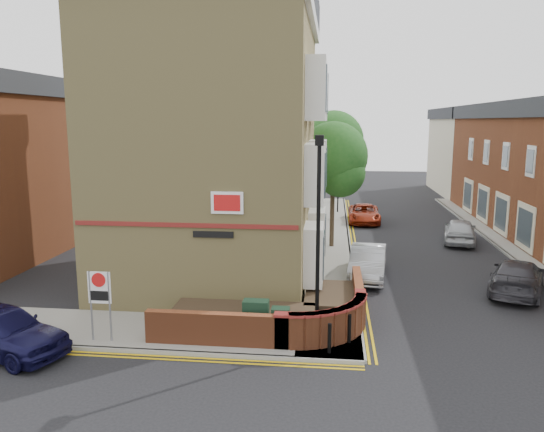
{
  "coord_description": "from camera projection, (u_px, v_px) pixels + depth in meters",
  "views": [
    {
      "loc": [
        2.01,
        -14.28,
        6.82
      ],
      "look_at": [
        -0.11,
        4.0,
        3.51
      ],
      "focal_mm": 35.0,
      "sensor_mm": 36.0,
      "label": 1
    }
  ],
  "objects": [
    {
      "name": "traffic_light_assembly",
      "position": [
        338.0,
        176.0,
        39.07
      ],
      "size": [
        0.2,
        0.16,
        4.2
      ],
      "color": "black",
      "rests_on": "pavement_main"
    },
    {
      "name": "utility_cabinet_large",
      "position": [
        256.0,
        319.0,
        16.57
      ],
      "size": [
        0.8,
        0.45,
        1.2
      ],
      "primitive_type": "cube",
      "color": "black",
      "rests_on": "pavement_corner"
    },
    {
      "name": "yellow_lines_main",
      "position": [
        353.0,
        240.0,
        30.67
      ],
      "size": [
        0.28,
        32.0,
        0.01
      ],
      "primitive_type": "cube",
      "color": "gold",
      "rests_on": "ground"
    },
    {
      "name": "navy_hatchback",
      "position": [
        1.0,
        330.0,
        15.64
      ],
      "size": [
        4.7,
        3.03,
        1.49
      ],
      "primitive_type": "imported",
      "rotation": [
        0.0,
        0.0,
        1.26
      ],
      "color": "black",
      "rests_on": "ground"
    },
    {
      "name": "red_car_main",
      "position": [
        364.0,
        214.0,
        35.98
      ],
      "size": [
        2.11,
        4.47,
        1.23
      ],
      "primitive_type": "imported",
      "rotation": [
        0.0,
        0.0,
        -0.01
      ],
      "color": "#992810",
      "rests_on": "ground"
    },
    {
      "name": "utility_cabinet_small",
      "position": [
        280.0,
        325.0,
        16.19
      ],
      "size": [
        0.55,
        0.4,
        1.1
      ],
      "primitive_type": "cube",
      "color": "black",
      "rests_on": "pavement_corner"
    },
    {
      "name": "kerb_main_far",
      "position": [
        510.0,
        256.0,
        26.85
      ],
      "size": [
        0.15,
        40.0,
        0.12
      ],
      "primitive_type": "cube",
      "color": "gray",
      "rests_on": "ground"
    },
    {
      "name": "garden_wall",
      "position": [
        270.0,
        326.0,
        17.84
      ],
      "size": [
        6.8,
        6.0,
        1.2
      ],
      "primitive_type": null,
      "color": "brown",
      "rests_on": "ground"
    },
    {
      "name": "silver_car_near",
      "position": [
        368.0,
        262.0,
        23.24
      ],
      "size": [
        1.96,
        4.41,
        1.41
      ],
      "primitive_type": "imported",
      "rotation": [
        0.0,
        0.0,
        -0.11
      ],
      "color": "#96999D",
      "rests_on": "ground"
    },
    {
      "name": "pavement_corner",
      "position": [
        160.0,
        332.0,
        17.24
      ],
      "size": [
        13.0,
        3.0,
        0.12
      ],
      "primitive_type": "cube",
      "color": "gray",
      "rests_on": "ground"
    },
    {
      "name": "bollard_near",
      "position": [
        329.0,
        338.0,
        15.46
      ],
      "size": [
        0.11,
        0.11,
        0.9
      ],
      "primitive_type": "cylinder",
      "color": "black",
      "rests_on": "pavement_corner"
    },
    {
      "name": "yellow_lines_side",
      "position": [
        141.0,
        357.0,
        15.54
      ],
      "size": [
        13.0,
        0.28,
        0.01
      ],
      "primitive_type": "cube",
      "color": "gold",
      "rests_on": "ground"
    },
    {
      "name": "corner_building",
      "position": [
        219.0,
        135.0,
        22.43
      ],
      "size": [
        8.95,
        10.4,
        13.6
      ],
      "color": "tan",
      "rests_on": "ground"
    },
    {
      "name": "bollard_far",
      "position": [
        349.0,
        329.0,
        16.17
      ],
      "size": [
        0.11,
        0.11,
        0.9
      ],
      "primitive_type": "cylinder",
      "color": "black",
      "rests_on": "pavement_corner"
    },
    {
      "name": "tree_far",
      "position": [
        334.0,
        144.0,
        43.67
      ],
      "size": [
        3.81,
        3.81,
        7.0
      ],
      "color": "#382B1E",
      "rests_on": "pavement_main"
    },
    {
      "name": "tree_mid",
      "position": [
        334.0,
        145.0,
        35.8
      ],
      "size": [
        4.03,
        4.03,
        7.42
      ],
      "color": "#382B1E",
      "rests_on": "pavement_main"
    },
    {
      "name": "grey_car_far",
      "position": [
        517.0,
        277.0,
        21.22
      ],
      "size": [
        3.5,
        5.0,
        1.34
      ],
      "primitive_type": "imported",
      "rotation": [
        0.0,
        0.0,
        2.75
      ],
      "color": "#302F34",
      "rests_on": "ground"
    },
    {
      "name": "silver_car_far",
      "position": [
        460.0,
        231.0,
        29.94
      ],
      "size": [
        2.51,
        4.42,
        1.42
      ],
      "primitive_type": "imported",
      "rotation": [
        0.0,
        0.0,
        2.93
      ],
      "color": "#ABAFB3",
      "rests_on": "ground"
    },
    {
      "name": "far_terrace_cream",
      "position": [
        466.0,
        151.0,
        50.19
      ],
      "size": [
        5.4,
        12.4,
        8.0
      ],
      "color": "beige",
      "rests_on": "ground"
    },
    {
      "name": "zone_sign",
      "position": [
        100.0,
        293.0,
        16.15
      ],
      "size": [
        0.72,
        0.07,
        2.2
      ],
      "color": "slate",
      "rests_on": "pavement_corner"
    },
    {
      "name": "tree_near",
      "position": [
        333.0,
        161.0,
        28.07
      ],
      "size": [
        3.64,
        3.65,
        6.7
      ],
      "color": "#382B1E",
      "rests_on": "pavement_main"
    },
    {
      "name": "ground",
      "position": [
        260.0,
        359.0,
        15.39
      ],
      "size": [
        120.0,
        120.0,
        0.0
      ],
      "primitive_type": "plane",
      "color": "black",
      "rests_on": "ground"
    },
    {
      "name": "kerb_side",
      "position": [
        144.0,
        351.0,
        15.78
      ],
      "size": [
        13.0,
        0.15,
        0.12
      ],
      "primitive_type": "cube",
      "color": "gray",
      "rests_on": "ground"
    },
    {
      "name": "kerb_main_near",
      "position": [
        349.0,
        239.0,
        30.69
      ],
      "size": [
        0.15,
        32.0,
        0.12
      ],
      "primitive_type": "cube",
      "color": "gray",
      "rests_on": "ground"
    },
    {
      "name": "lamppost",
      "position": [
        318.0,
        239.0,
        15.79
      ],
      "size": [
        0.25,
        0.5,
        6.3
      ],
      "color": "black",
      "rests_on": "pavement_corner"
    },
    {
      "name": "pavement_main",
      "position": [
        332.0,
        239.0,
        30.8
      ],
      "size": [
        2.0,
        32.0,
        0.12
      ],
      "primitive_type": "cube",
      "color": "gray",
      "rests_on": "ground"
    }
  ]
}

